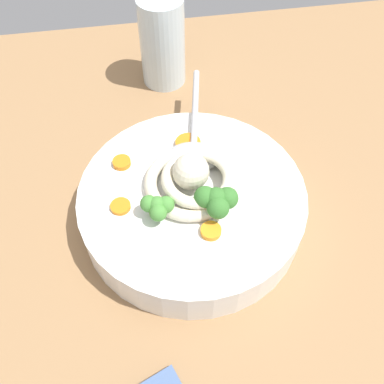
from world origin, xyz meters
TOP-DOWN VIEW (x-y plane):
  - table_slab at (0.00, 0.00)cm, footprint 90.04×90.04cm
  - soup_bowl at (1.27, 4.00)cm, footprint 25.00×25.00cm
  - noodle_pile at (1.47, 4.69)cm, footprint 11.18×10.96cm
  - soup_spoon at (2.39, 9.65)cm, footprint 6.74×17.53cm
  - broccoli_floret_front at (-2.68, 1.48)cm, footprint 3.50×3.01cm
  - broccoli_floret_near_spoon at (3.27, 0.86)cm, footprint 4.52×3.89cm
  - carrot_slice_beside_noodles at (-6.49, 3.19)cm, footprint 2.14×2.14cm
  - carrot_slice_beside_chili at (2.32, -1.39)cm, footprint 2.12×2.12cm
  - carrot_slice_extra_b at (1.92, 10.82)cm, footprint 2.98×2.98cm
  - carrot_slice_center at (-5.96, 9.19)cm, footprint 2.06×2.06cm
  - drinking_glass at (1.24, 29.35)cm, footprint 6.35×6.35cm

SIDE VIEW (x-z plane):
  - table_slab at x=0.00cm, z-range 0.00..2.51cm
  - soup_bowl at x=1.27cm, z-range 2.59..7.35cm
  - carrot_slice_beside_noodles at x=-6.49cm, z-range 7.27..7.72cm
  - carrot_slice_center at x=-5.96cm, z-range 7.27..7.89cm
  - carrot_slice_beside_chili at x=2.32cm, z-range 7.27..7.91cm
  - carrot_slice_extra_b at x=1.92cm, z-range 7.27..7.91cm
  - soup_spoon at x=2.39cm, z-range 7.27..8.87cm
  - noodle_pile at x=1.47cm, z-range 6.43..10.92cm
  - drinking_glass at x=1.24cm, z-range 2.51..15.29cm
  - broccoli_floret_front at x=-2.68cm, z-range 7.62..10.39cm
  - broccoli_floret_near_spoon at x=3.27cm, z-range 7.72..11.30cm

